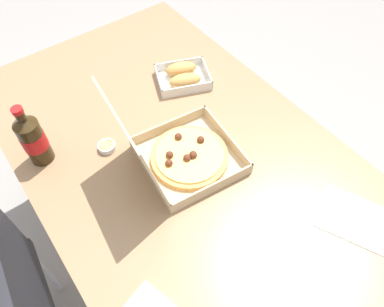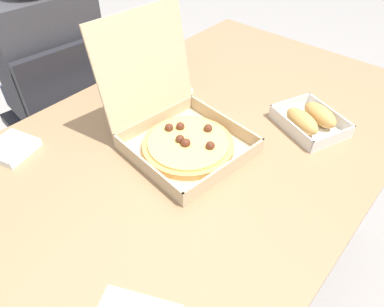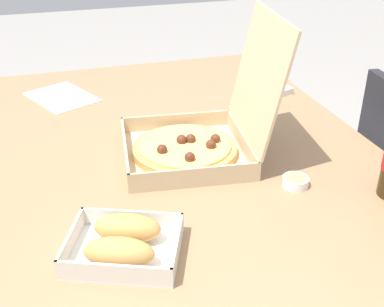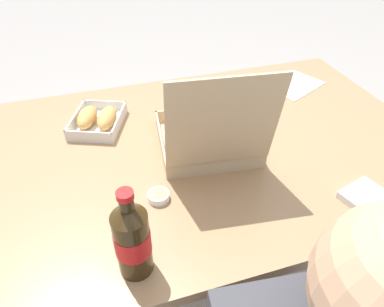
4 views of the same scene
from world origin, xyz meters
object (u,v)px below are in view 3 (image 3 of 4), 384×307
(paper_menu, at_px, (62,97))
(bread_side_box, at_px, (124,242))
(napkin_pile, at_px, (268,89))
(dipping_sauce_cup, at_px, (295,181))
(pizza_box_open, at_px, (198,137))

(paper_menu, bearing_deg, bread_side_box, -21.16)
(bread_side_box, bearing_deg, napkin_pile, 138.15)
(paper_menu, bearing_deg, napkin_pile, 51.60)
(bread_side_box, relative_size, paper_menu, 1.11)
(paper_menu, height_order, dipping_sauce_cup, dipping_sauce_cup)
(pizza_box_open, bearing_deg, bread_side_box, -37.02)
(bread_side_box, relative_size, napkin_pile, 2.12)
(bread_side_box, bearing_deg, dipping_sauce_cup, 106.32)
(pizza_box_open, relative_size, dipping_sauce_cup, 6.67)
(pizza_box_open, bearing_deg, napkin_pile, 134.10)
(napkin_pile, distance_m, dipping_sauce_cup, 0.53)
(pizza_box_open, xyz_separation_m, paper_menu, (-0.46, -0.28, -0.04))
(pizza_box_open, distance_m, napkin_pile, 0.45)
(bread_side_box, distance_m, napkin_pile, 0.83)
(napkin_pile, bearing_deg, bread_side_box, -41.85)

